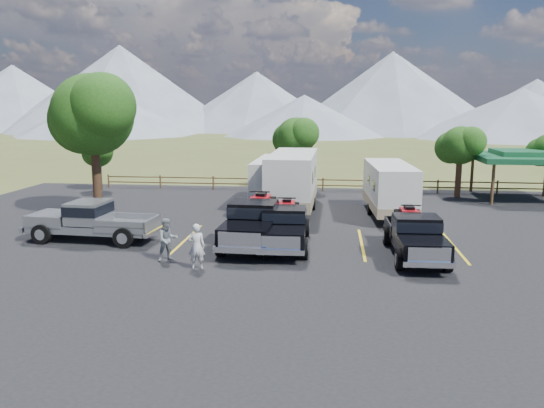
# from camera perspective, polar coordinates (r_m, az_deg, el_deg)

# --- Properties ---
(ground) EXTENTS (320.00, 320.00, 0.00)m
(ground) POSITION_cam_1_polar(r_m,az_deg,el_deg) (20.13, 4.49, -7.18)
(ground) COLOR #455122
(ground) RESTS_ON ground
(asphalt_lot) EXTENTS (44.00, 34.00, 0.04)m
(asphalt_lot) POSITION_cam_1_polar(r_m,az_deg,el_deg) (23.00, 4.76, -4.85)
(asphalt_lot) COLOR black
(asphalt_lot) RESTS_ON ground
(stall_lines) EXTENTS (12.12, 5.50, 0.01)m
(stall_lines) POSITION_cam_1_polar(r_m,az_deg,el_deg) (23.95, 4.83, -4.16)
(stall_lines) COLOR gold
(stall_lines) RESTS_ON asphalt_lot
(tree_big_nw) EXTENTS (5.54, 5.18, 7.84)m
(tree_big_nw) POSITION_cam_1_polar(r_m,az_deg,el_deg) (31.10, -18.78, 9.08)
(tree_big_nw) COLOR black
(tree_big_nw) RESTS_ON ground
(tree_ne_a) EXTENTS (3.11, 2.92, 4.76)m
(tree_ne_a) POSITION_cam_1_polar(r_m,az_deg,el_deg) (37.22, 19.56, 5.94)
(tree_ne_a) COLOR black
(tree_ne_a) RESTS_ON ground
(tree_north) EXTENTS (3.46, 3.24, 5.25)m
(tree_north) POSITION_cam_1_polar(r_m,az_deg,el_deg) (38.33, 2.54, 7.19)
(tree_north) COLOR black
(tree_north) RESTS_ON ground
(tree_nw_small) EXTENTS (2.59, 2.43, 3.85)m
(tree_nw_small) POSITION_cam_1_polar(r_m,az_deg,el_deg) (39.94, -18.23, 5.30)
(tree_nw_small) COLOR black
(tree_nw_small) RESTS_ON ground
(rail_fence) EXTENTS (36.12, 0.12, 1.00)m
(rail_fence) POSITION_cam_1_polar(r_m,az_deg,el_deg) (38.09, 8.51, 2.18)
(rail_fence) COLOR #523C23
(rail_fence) RESTS_ON ground
(pavilion) EXTENTS (6.20, 6.20, 3.22)m
(pavilion) POSITION_cam_1_polar(r_m,az_deg,el_deg) (38.37, 25.38, 4.61)
(pavilion) COLOR #523C23
(pavilion) RESTS_ON ground
(mountain_range) EXTENTS (209.00, 71.00, 20.00)m
(mountain_range) POSITION_cam_1_polar(r_m,az_deg,el_deg) (125.41, 2.76, 11.46)
(mountain_range) COLOR slate
(mountain_range) RESTS_ON ground
(rig_left) EXTENTS (2.49, 6.57, 2.17)m
(rig_left) POSITION_cam_1_polar(r_m,az_deg,el_deg) (23.51, -1.87, -1.80)
(rig_left) COLOR black
(rig_left) RESTS_ON asphalt_lot
(rig_center) EXTENTS (2.21, 5.91, 1.96)m
(rig_center) POSITION_cam_1_polar(r_m,az_deg,el_deg) (23.16, 1.41, -2.25)
(rig_center) COLOR black
(rig_center) RESTS_ON asphalt_lot
(rig_right) EXTENTS (2.17, 5.82, 1.93)m
(rig_right) POSITION_cam_1_polar(r_m,az_deg,el_deg) (22.36, 15.10, -3.13)
(rig_right) COLOR black
(rig_right) RESTS_ON asphalt_lot
(trailer_left) EXTENTS (2.25, 8.22, 2.86)m
(trailer_left) POSITION_cam_1_polar(r_m,az_deg,el_deg) (32.42, 0.25, 2.48)
(trailer_left) COLOR silver
(trailer_left) RESTS_ON asphalt_lot
(trailer_center) EXTENTS (2.60, 9.65, 3.36)m
(trailer_center) POSITION_cam_1_polar(r_m,az_deg,el_deg) (30.74, 2.26, 2.51)
(trailer_center) COLOR silver
(trailer_center) RESTS_ON asphalt_lot
(trailer_right) EXTENTS (2.52, 8.35, 2.90)m
(trailer_right) POSITION_cam_1_polar(r_m,az_deg,el_deg) (30.00, 12.50, 1.59)
(trailer_right) COLOR silver
(trailer_right) RESTS_ON asphalt_lot
(pickup_silver) EXTENTS (6.15, 2.41, 1.81)m
(pickup_silver) POSITION_cam_1_polar(r_m,az_deg,el_deg) (25.38, -18.76, -1.67)
(pickup_silver) COLOR gray
(pickup_silver) RESTS_ON asphalt_lot
(person_a) EXTENTS (0.71, 0.54, 1.75)m
(person_a) POSITION_cam_1_polar(r_m,az_deg,el_deg) (20.15, -8.13, -4.53)
(person_a) COLOR silver
(person_a) RESTS_ON asphalt_lot
(person_b) EXTENTS (1.05, 1.00, 1.72)m
(person_b) POSITION_cam_1_polar(r_m,az_deg,el_deg) (21.39, -11.17, -3.78)
(person_b) COLOR slate
(person_b) RESTS_ON asphalt_lot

